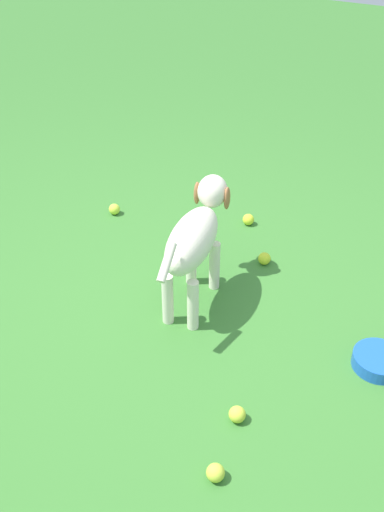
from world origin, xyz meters
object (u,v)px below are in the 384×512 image
Objects in this scene: tennis_ball_4 at (215,473)px; dog at (195,236)px; water_bowl at (379,361)px; tennis_ball_3 at (248,220)px; tennis_ball_0 at (237,414)px; tennis_ball_2 at (114,209)px; tennis_ball_1 at (264,259)px.

dog is at bearing -146.38° from tennis_ball_4.
dog is 12.01× the size of tennis_ball_4.
dog reaches higher than water_bowl.
tennis_ball_3 is at bearing -127.86° from water_bowl.
tennis_ball_4 reaches higher than water_bowl.
tennis_ball_0 is at bearing -170.07° from tennis_ball_4.
tennis_ball_2 is (-1.00, -1.31, 0.00)m from tennis_ball_0.
tennis_ball_1 is 0.39m from tennis_ball_3.
tennis_ball_3 reaches higher than water_bowl.
tennis_ball_0 is (0.56, 0.50, -0.32)m from dog.
tennis_ball_2 and tennis_ball_4 have the same top height.
tennis_ball_2 and tennis_ball_3 have the same top height.
dog reaches higher than tennis_ball_1.
tennis_ball_2 is 1.85m from tennis_ball_4.
tennis_ball_2 is at bearing -127.53° from tennis_ball_0.
tennis_ball_3 is at bearing -5.31° from dog.
tennis_ball_1 is (-0.99, -0.33, 0.00)m from tennis_ball_0.
dog is at bearing 61.28° from tennis_ball_2.
dog is 0.82m from tennis_ball_0.
tennis_ball_0 and tennis_ball_1 have the same top height.
tennis_ball_1 is at bearing -163.39° from tennis_ball_4.
water_bowl is at bearing 144.62° from tennis_ball_0.
tennis_ball_1 is (-0.42, 0.18, -0.32)m from dog.
tennis_ball_2 is (-0.02, -0.98, 0.00)m from tennis_ball_1.
tennis_ball_0 is 1.65m from tennis_ball_2.
tennis_ball_0 is 1.41m from tennis_ball_3.
water_bowl is (-0.81, 0.35, -0.00)m from tennis_ball_4.
tennis_ball_3 is at bearing 111.45° from tennis_ball_2.
tennis_ball_1 is at bearing -121.21° from water_bowl.
tennis_ball_1 is 1.00× the size of tennis_ball_2.
tennis_ball_4 is (1.25, 0.37, 0.00)m from tennis_ball_1.
tennis_ball_0 is 1.00× the size of tennis_ball_2.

